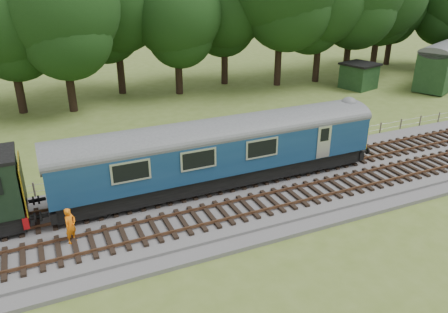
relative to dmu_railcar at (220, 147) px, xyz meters
name	(u,v)px	position (x,y,z in m)	size (l,w,h in m)	color
ground	(300,185)	(4.42, -1.40, -2.61)	(120.00, 120.00, 0.00)	#546A27
ballast	(300,182)	(4.42, -1.40, -2.43)	(70.00, 7.00, 0.35)	#4C4C4F
track_north	(288,169)	(4.42, 0.00, -2.19)	(67.20, 2.40, 0.21)	black
track_south	(317,191)	(4.42, -3.00, -2.19)	(67.20, 2.40, 0.21)	black
fence	(262,157)	(4.42, 3.10, -2.61)	(64.00, 0.12, 1.00)	#6B6054
tree_line	(177,93)	(4.42, 20.60, -2.61)	(70.00, 8.00, 18.00)	black
dmu_railcar	(220,147)	(0.00, 0.00, 0.00)	(18.05, 2.86, 3.88)	black
worker	(70,225)	(-8.25, -2.44, -1.42)	(0.61, 0.40, 1.67)	orange
shed	(359,76)	(22.20, 14.85, -1.29)	(3.88, 3.88, 2.60)	#173216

